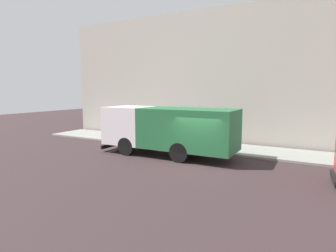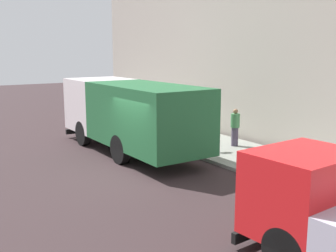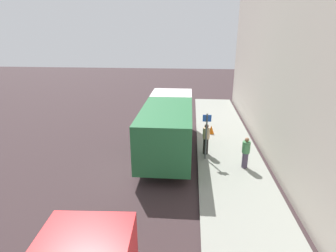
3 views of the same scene
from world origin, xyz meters
The scene contains 8 objects.
ground centered at (0.00, 0.00, 0.00)m, with size 80.00×80.00×0.00m, color #352729.
sidewalk centered at (4.73, 0.00, 0.06)m, with size 3.45×30.00×0.13m, color gray.
building_facade centered at (6.95, 0.00, 4.93)m, with size 0.50×30.00×9.85m, color #B3A99D.
large_utility_truck centered at (1.32, 2.46, 1.68)m, with size 2.64×8.32×2.88m.
pedestrian_walking centered at (3.44, 1.96, 1.05)m, with size 0.49×0.49×1.75m.
pedestrian_standing centered at (5.32, 0.49, 0.96)m, with size 0.43×0.43×1.60m.
traffic_cone_orange centered at (3.96, 5.16, 0.41)m, with size 0.40×0.40×0.57m, color orange.
street_sign_post centered at (3.40, 1.29, 1.63)m, with size 0.44×0.08×2.53m.
Camera 1 is at (-13.05, -5.50, 3.90)m, focal length 29.61 mm.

